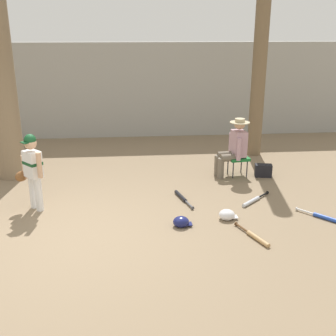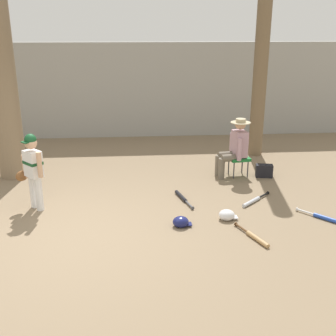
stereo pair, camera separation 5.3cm
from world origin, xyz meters
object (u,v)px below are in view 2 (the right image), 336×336
object	(u,v)px
tree_behind_spectator	(261,62)
bat_blue_youth	(324,218)
handbag_beside_stool	(264,171)
bat_wood_tan	(255,237)
bat_black_composite	(182,197)
young_ballplayer	(32,167)
bat_aluminum_silver	(253,201)
batting_helmet_navy	(181,222)
tree_near_player	(0,61)
batting_helmet_white	(227,215)
seated_spectator	(235,146)
folding_stool	(239,159)

from	to	relation	value
tree_behind_spectator	bat_blue_youth	xyz separation A→B (m)	(0.10, -3.63, -2.14)
handbag_beside_stool	bat_wood_tan	size ratio (longest dim) A/B	0.45
bat_black_composite	young_ballplayer	bearing A→B (deg)	-175.67
bat_black_composite	bat_aluminum_silver	xyz separation A→B (m)	(1.23, -0.25, 0.00)
batting_helmet_navy	handbag_beside_stool	bearing A→B (deg)	47.00
tree_near_player	batting_helmet_white	distance (m)	5.14
tree_behind_spectator	seated_spectator	bearing A→B (deg)	-120.56
seated_spectator	bat_wood_tan	size ratio (longest dim) A/B	1.60
seated_spectator	bat_blue_youth	xyz separation A→B (m)	(0.97, -2.15, -0.61)
bat_black_composite	batting_helmet_white	bearing A→B (deg)	-54.73
batting_helmet_white	tree_behind_spectator	bearing A→B (deg)	67.49
bat_blue_youth	bat_black_composite	distance (m)	2.39
folding_stool	seated_spectator	xyz separation A→B (m)	(-0.10, -0.01, 0.28)
batting_helmet_navy	bat_aluminum_silver	bearing A→B (deg)	30.50
bat_wood_tan	tree_near_player	bearing A→B (deg)	143.91
tree_behind_spectator	bat_aluminum_silver	bearing A→B (deg)	-106.29
bat_aluminum_silver	batting_helmet_navy	distance (m)	1.59
batting_helmet_white	bat_blue_youth	bearing A→B (deg)	-4.83
folding_stool	batting_helmet_white	world-z (taller)	folding_stool
tree_near_player	handbag_beside_stool	distance (m)	5.62
tree_near_player	bat_wood_tan	distance (m)	5.70
bat_wood_tan	batting_helmet_white	xyz separation A→B (m)	(-0.27, 0.69, 0.04)
folding_stool	bat_blue_youth	xyz separation A→B (m)	(0.88, -2.16, -0.33)
bat_wood_tan	batting_helmet_navy	world-z (taller)	batting_helmet_navy
seated_spectator	handbag_beside_stool	size ratio (longest dim) A/B	3.53
batting_helmet_white	bat_black_composite	bearing A→B (deg)	125.27
young_ballplayer	bat_blue_youth	size ratio (longest dim) A/B	2.12
young_ballplayer	folding_stool	size ratio (longest dim) A/B	2.90
bat_black_composite	batting_helmet_navy	world-z (taller)	batting_helmet_navy
tree_behind_spectator	batting_helmet_navy	distance (m)	4.78
tree_behind_spectator	handbag_beside_stool	world-z (taller)	tree_behind_spectator
tree_behind_spectator	bat_wood_tan	xyz separation A→B (m)	(-1.18, -4.19, -2.14)
seated_spectator	young_ballplayer	bearing A→B (deg)	-160.21
tree_near_player	batting_helmet_navy	xyz separation A→B (m)	(3.20, -2.57, -2.25)
handbag_beside_stool	bat_wood_tan	xyz separation A→B (m)	(-0.93, -2.60, -0.10)
bat_aluminum_silver	tree_near_player	bearing A→B (deg)	158.90
batting_helmet_white	batting_helmet_navy	world-z (taller)	batting_helmet_white
bat_wood_tan	folding_stool	bearing A→B (deg)	81.45
seated_spectator	folding_stool	bearing A→B (deg)	7.74
bat_wood_tan	bat_aluminum_silver	xyz separation A→B (m)	(0.35, 1.32, -0.00)
seated_spectator	batting_helmet_navy	xyz separation A→B (m)	(-1.34, -2.20, -0.57)
tree_near_player	bat_aluminum_silver	xyz separation A→B (m)	(4.57, -1.76, -2.29)
handbag_beside_stool	batting_helmet_white	bearing A→B (deg)	-121.92
folding_stool	bat_aluminum_silver	xyz separation A→B (m)	(-0.06, -1.41, -0.33)
tree_behind_spectator	seated_spectator	distance (m)	2.30
handbag_beside_stool	batting_helmet_navy	bearing A→B (deg)	-133.00
tree_near_player	tree_behind_spectator	world-z (taller)	tree_near_player
handbag_beside_stool	batting_helmet_navy	world-z (taller)	handbag_beside_stool
tree_near_player	bat_black_composite	bearing A→B (deg)	-24.40
handbag_beside_stool	bat_blue_youth	world-z (taller)	handbag_beside_stool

